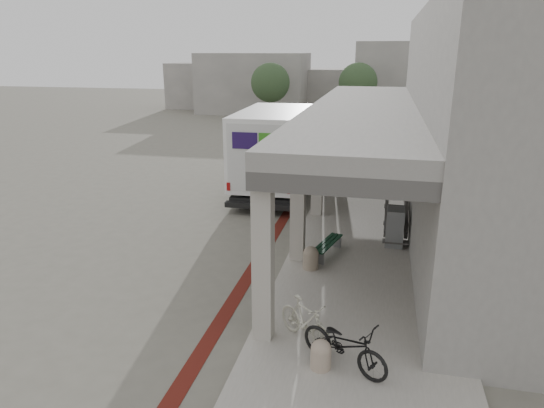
% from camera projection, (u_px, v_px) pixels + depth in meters
% --- Properties ---
extents(ground, '(120.00, 120.00, 0.00)m').
position_uv_depth(ground, '(221.00, 262.00, 13.67)').
color(ground, '#656156').
rests_on(ground, ground).
extents(bike_lane_stripe, '(0.35, 40.00, 0.01)m').
position_uv_depth(bike_lane_stripe, '(271.00, 239.00, 15.31)').
color(bike_lane_stripe, '#541710').
rests_on(bike_lane_stripe, ground).
extents(sidewalk, '(4.40, 28.00, 0.12)m').
position_uv_depth(sidewalk, '(365.00, 274.00, 12.81)').
color(sidewalk, gray).
rests_on(sidewalk, ground).
extents(transit_building, '(7.60, 17.00, 7.00)m').
position_uv_depth(transit_building, '(467.00, 127.00, 15.38)').
color(transit_building, gray).
rests_on(transit_building, ground).
extents(distant_backdrop, '(28.00, 10.00, 6.50)m').
position_uv_depth(distant_backdrop, '(310.00, 83.00, 46.81)').
color(distant_backdrop, gray).
rests_on(distant_backdrop, ground).
extents(tree_left, '(3.20, 3.20, 4.80)m').
position_uv_depth(tree_left, '(270.00, 83.00, 39.79)').
color(tree_left, '#38281C').
rests_on(tree_left, ground).
extents(tree_mid, '(3.20, 3.20, 4.80)m').
position_uv_depth(tree_mid, '(358.00, 83.00, 40.17)').
color(tree_mid, '#38281C').
rests_on(tree_mid, ground).
extents(tree_right, '(3.20, 3.20, 4.80)m').
position_uv_depth(tree_right, '(461.00, 85.00, 37.56)').
color(tree_right, '#38281C').
rests_on(tree_right, ground).
extents(fedex_truck, '(2.75, 8.16, 3.45)m').
position_uv_depth(fedex_truck, '(278.00, 146.00, 20.59)').
color(fedex_truck, black).
rests_on(fedex_truck, ground).
extents(bench, '(0.74, 1.64, 0.38)m').
position_uv_depth(bench, '(327.00, 246.00, 13.80)').
color(bench, gray).
rests_on(bench, sidewalk).
extents(bollard_near, '(0.38, 0.38, 0.57)m').
position_uv_depth(bollard_near, '(321.00, 354.00, 8.85)').
color(bollard_near, gray).
rests_on(bollard_near, sidewalk).
extents(bollard_far, '(0.42, 0.42, 0.62)m').
position_uv_depth(bollard_far, '(311.00, 257.00, 12.92)').
color(bollard_far, gray).
rests_on(bollard_far, sidewalk).
extents(utility_cabinet, '(0.52, 0.69, 1.13)m').
position_uv_depth(utility_cabinet, '(395.00, 227.00, 14.43)').
color(utility_cabinet, gray).
rests_on(utility_cabinet, sidewalk).
extents(bicycle_black, '(1.88, 1.41, 0.95)m').
position_uv_depth(bicycle_black, '(345.00, 344.00, 8.82)').
color(bicycle_black, black).
rests_on(bicycle_black, sidewalk).
extents(bicycle_cream, '(1.44, 1.30, 0.91)m').
position_uv_depth(bicycle_cream, '(306.00, 321.00, 9.61)').
color(bicycle_cream, beige).
rests_on(bicycle_cream, sidewalk).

